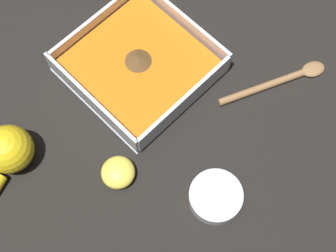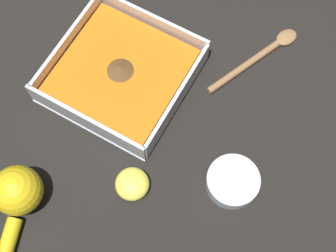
{
  "view_description": "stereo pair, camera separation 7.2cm",
  "coord_description": "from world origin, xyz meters",
  "views": [
    {
      "loc": [
        0.3,
        -0.23,
        0.7
      ],
      "look_at": [
        0.11,
        -0.04,
        0.03
      ],
      "focal_mm": 50.0,
      "sensor_mm": 36.0,
      "label": 1
    },
    {
      "loc": [
        0.24,
        -0.28,
        0.7
      ],
      "look_at": [
        0.11,
        -0.04,
        0.03
      ],
      "focal_mm": 50.0,
      "sensor_mm": 36.0,
      "label": 2
    }
  ],
  "objects": [
    {
      "name": "ground_plane",
      "position": [
        0.0,
        0.0,
        0.0
      ],
      "size": [
        4.0,
        4.0,
        0.0
      ],
      "primitive_type": "plane",
      "color": "black"
    },
    {
      "name": "square_dish",
      "position": [
        0.0,
        0.0,
        0.02
      ],
      "size": [
        0.21,
        0.21,
        0.05
      ],
      "color": "silver",
      "rests_on": "ground_plane"
    },
    {
      "name": "spice_bowl",
      "position": [
        0.24,
        -0.07,
        0.01
      ],
      "size": [
        0.08,
        0.08,
        0.03
      ],
      "color": "silver",
      "rests_on": "ground_plane"
    },
    {
      "name": "wooden_spoon",
      "position": [
        0.18,
        0.15,
        0.01
      ],
      "size": [
        0.1,
        0.18,
        0.01
      ],
      "rotation": [
        0.0,
        0.0,
        1.16
      ],
      "color": "olive",
      "rests_on": "ground_plane"
    },
    {
      "name": "lemon_half",
      "position": [
        0.11,
        -0.15,
        0.01
      ],
      "size": [
        0.05,
        0.05,
        0.03
      ],
      "color": "#EFDB4C",
      "rests_on": "ground_plane"
    },
    {
      "name": "lemon_squeezer",
      "position": [
        -0.02,
        -0.26,
        0.03
      ],
      "size": [
        0.1,
        0.19,
        0.07
      ],
      "rotation": [
        0.0,
        0.0,
        1.9
      ],
      "color": "yellow",
      "rests_on": "ground_plane"
    }
  ]
}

